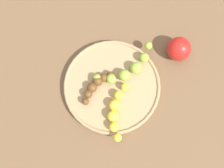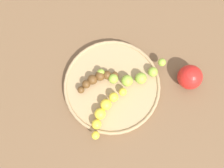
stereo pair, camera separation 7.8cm
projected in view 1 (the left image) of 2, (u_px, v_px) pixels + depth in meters
The scene contains 6 objects.
ground_plane at pixel (112, 87), 0.82m from camera, with size 2.40×2.40×0.00m, color brown.
fruit_bowl at pixel (112, 86), 0.81m from camera, with size 0.29×0.29×0.02m.
banana_yellow at pixel (116, 111), 0.77m from camera, with size 0.06×0.17×0.03m.
banana_green at pixel (128, 69), 0.80m from camera, with size 0.15×0.16×0.03m.
banana_overripe at pixel (96, 86), 0.79m from camera, with size 0.07×0.11×0.03m.
apple_red at pixel (179, 49), 0.81m from camera, with size 0.07×0.07×0.07m, color red.
Camera 1 is at (-0.04, 0.19, 0.80)m, focal length 43.96 mm.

